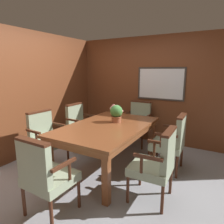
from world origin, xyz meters
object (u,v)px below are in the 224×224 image
(dining_table, at_px, (108,130))
(chair_right_near, at_px, (157,162))
(potted_plant, at_px, (116,113))
(chair_left_far, at_px, (80,124))
(chair_head_far, at_px, (138,121))
(chair_head_near, at_px, (45,173))
(chair_right_far, at_px, (172,140))
(chair_left_near, at_px, (46,136))

(dining_table, xyz_separation_m, chair_right_near, (1.01, -0.45, -0.14))
(dining_table, relative_size, potted_plant, 6.11)
(chair_left_far, height_order, chair_head_far, same)
(chair_right_near, relative_size, chair_head_near, 1.00)
(chair_left_far, distance_m, chair_head_near, 2.07)
(dining_table, height_order, chair_right_far, chair_right_far)
(dining_table, relative_size, chair_head_far, 1.96)
(dining_table, xyz_separation_m, potted_plant, (0.03, 0.25, 0.26))
(dining_table, bearing_deg, chair_left_near, -156.13)
(dining_table, xyz_separation_m, chair_right_far, (0.98, 0.46, -0.14))
(chair_left_far, xyz_separation_m, chair_left_near, (-0.04, -0.91, 0.00))
(chair_right_near, distance_m, chair_head_near, 1.37)
(dining_table, relative_size, chair_left_far, 1.96)
(chair_head_near, relative_size, chair_head_far, 1.00)
(chair_head_near, height_order, chair_left_near, same)
(chair_left_far, height_order, chair_left_near, same)
(chair_right_near, xyz_separation_m, potted_plant, (-0.99, 0.71, 0.40))
(chair_left_far, distance_m, chair_head_far, 1.33)
(dining_table, xyz_separation_m, chair_left_near, (-1.02, -0.45, -0.14))
(chair_left_near, bearing_deg, chair_head_near, -128.58)
(dining_table, bearing_deg, chair_head_near, -90.31)
(chair_left_near, bearing_deg, chair_right_near, -86.25)
(dining_table, xyz_separation_m, chair_left_far, (-0.97, 0.46, -0.14))
(chair_head_near, height_order, chair_head_far, same)
(chair_head_near, xyz_separation_m, chair_left_near, (-1.01, 0.92, 0.00))
(chair_right_near, xyz_separation_m, chair_left_far, (-1.99, 0.91, 0.00))
(chair_left_far, bearing_deg, chair_head_near, -151.10)
(chair_right_near, relative_size, chair_right_far, 1.00)
(chair_right_near, xyz_separation_m, chair_head_near, (-1.02, -0.92, 0.00))
(chair_left_far, bearing_deg, chair_left_near, 178.23)
(chair_right_far, bearing_deg, chair_head_near, -30.11)
(chair_left_far, relative_size, chair_head_near, 1.00)
(chair_left_far, bearing_deg, potted_plant, -100.30)
(chair_left_far, bearing_deg, chair_right_far, -88.84)
(chair_right_near, bearing_deg, dining_table, -116.03)
(chair_right_near, xyz_separation_m, chair_left_near, (-2.03, 0.00, 0.00))
(chair_right_near, distance_m, chair_left_far, 2.18)
(chair_left_far, height_order, potted_plant, potted_plant)
(potted_plant, bearing_deg, dining_table, -96.02)
(chair_right_far, distance_m, chair_head_near, 2.08)
(dining_table, distance_m, chair_right_far, 1.09)
(chair_right_far, relative_size, chair_left_far, 1.00)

